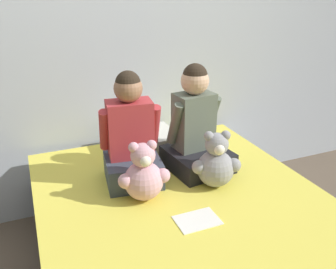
{
  "coord_description": "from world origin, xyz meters",
  "views": [
    {
      "loc": [
        -0.7,
        -1.38,
        1.57
      ],
      "look_at": [
        0.0,
        0.31,
        0.8
      ],
      "focal_mm": 38.0,
      "sensor_mm": 36.0,
      "label": 1
    }
  ],
  "objects_px": {
    "bed": "(190,247)",
    "child_on_right": "(196,129)",
    "teddy_bear_held_by_right_child": "(216,163)",
    "sign_card": "(197,220)",
    "teddy_bear_held_by_left_child": "(144,175)",
    "pillow_at_headboard": "(143,141)",
    "child_on_left": "(131,138)"
  },
  "relations": [
    {
      "from": "teddy_bear_held_by_left_child",
      "to": "pillow_at_headboard",
      "type": "height_order",
      "value": "teddy_bear_held_by_left_child"
    },
    {
      "from": "child_on_left",
      "to": "teddy_bear_held_by_right_child",
      "type": "height_order",
      "value": "child_on_left"
    },
    {
      "from": "child_on_right",
      "to": "sign_card",
      "type": "bearing_deg",
      "value": -122.16
    },
    {
      "from": "bed",
      "to": "child_on_right",
      "type": "bearing_deg",
      "value": 61.24
    },
    {
      "from": "pillow_at_headboard",
      "to": "teddy_bear_held_by_right_child",
      "type": "bearing_deg",
      "value": -70.64
    },
    {
      "from": "bed",
      "to": "teddy_bear_held_by_right_child",
      "type": "xyz_separation_m",
      "value": [
        0.22,
        0.14,
        0.4
      ]
    },
    {
      "from": "child_on_right",
      "to": "pillow_at_headboard",
      "type": "bearing_deg",
      "value": 113.19
    },
    {
      "from": "child_on_left",
      "to": "teddy_bear_held_by_left_child",
      "type": "height_order",
      "value": "child_on_left"
    },
    {
      "from": "bed",
      "to": "pillow_at_headboard",
      "type": "distance_m",
      "value": 0.82
    },
    {
      "from": "child_on_right",
      "to": "pillow_at_headboard",
      "type": "height_order",
      "value": "child_on_right"
    },
    {
      "from": "bed",
      "to": "child_on_right",
      "type": "height_order",
      "value": "child_on_right"
    },
    {
      "from": "child_on_left",
      "to": "sign_card",
      "type": "distance_m",
      "value": 0.59
    },
    {
      "from": "bed",
      "to": "teddy_bear_held_by_right_child",
      "type": "height_order",
      "value": "teddy_bear_held_by_right_child"
    },
    {
      "from": "child_on_right",
      "to": "teddy_bear_held_by_right_child",
      "type": "bearing_deg",
      "value": -96.4
    },
    {
      "from": "child_on_right",
      "to": "sign_card",
      "type": "height_order",
      "value": "child_on_right"
    },
    {
      "from": "teddy_bear_held_by_right_child",
      "to": "sign_card",
      "type": "bearing_deg",
      "value": -117.5
    },
    {
      "from": "child_on_left",
      "to": "child_on_right",
      "type": "bearing_deg",
      "value": 7.97
    },
    {
      "from": "bed",
      "to": "sign_card",
      "type": "height_order",
      "value": "sign_card"
    },
    {
      "from": "teddy_bear_held_by_right_child",
      "to": "child_on_right",
      "type": "bearing_deg",
      "value": 106.24
    },
    {
      "from": "child_on_left",
      "to": "teddy_bear_held_by_right_child",
      "type": "distance_m",
      "value": 0.49
    },
    {
      "from": "bed",
      "to": "pillow_at_headboard",
      "type": "xyz_separation_m",
      "value": [
        0.0,
        0.75,
        0.32
      ]
    },
    {
      "from": "teddy_bear_held_by_left_child",
      "to": "teddy_bear_held_by_right_child",
      "type": "xyz_separation_m",
      "value": [
        0.41,
        -0.03,
        0.0
      ]
    },
    {
      "from": "sign_card",
      "to": "child_on_left",
      "type": "bearing_deg",
      "value": 108.35
    },
    {
      "from": "teddy_bear_held_by_left_child",
      "to": "sign_card",
      "type": "xyz_separation_m",
      "value": [
        0.17,
        -0.29,
        -0.14
      ]
    },
    {
      "from": "bed",
      "to": "sign_card",
      "type": "bearing_deg",
      "value": -101.6
    },
    {
      "from": "child_on_right",
      "to": "sign_card",
      "type": "xyz_separation_m",
      "value": [
        -0.24,
        -0.51,
        -0.25
      ]
    },
    {
      "from": "teddy_bear_held_by_left_child",
      "to": "teddy_bear_held_by_right_child",
      "type": "height_order",
      "value": "same"
    },
    {
      "from": "bed",
      "to": "pillow_at_headboard",
      "type": "height_order",
      "value": "pillow_at_headboard"
    },
    {
      "from": "teddy_bear_held_by_left_child",
      "to": "pillow_at_headboard",
      "type": "xyz_separation_m",
      "value": [
        0.2,
        0.59,
        -0.08
      ]
    },
    {
      "from": "teddy_bear_held_by_right_child",
      "to": "pillow_at_headboard",
      "type": "bearing_deg",
      "value": 124.86
    },
    {
      "from": "child_on_left",
      "to": "pillow_at_headboard",
      "type": "xyz_separation_m",
      "value": [
        0.19,
        0.37,
        -0.21
      ]
    },
    {
      "from": "pillow_at_headboard",
      "to": "bed",
      "type": "bearing_deg",
      "value": -90.0
    }
  ]
}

